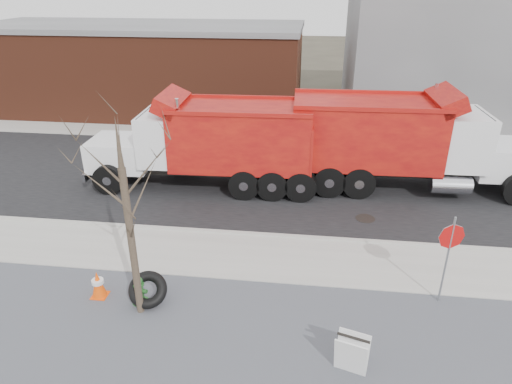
# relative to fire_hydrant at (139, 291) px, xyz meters

# --- Properties ---
(ground) EXTENTS (120.00, 120.00, 0.00)m
(ground) POSITION_rel_fire_hydrant_xyz_m (3.33, 2.26, -0.37)
(ground) COLOR #383328
(ground) RESTS_ON ground
(gravel_verge) EXTENTS (60.00, 5.00, 0.03)m
(gravel_verge) POSITION_rel_fire_hydrant_xyz_m (3.33, -1.24, -0.36)
(gravel_verge) COLOR slate
(gravel_verge) RESTS_ON ground
(sidewalk) EXTENTS (60.00, 2.50, 0.06)m
(sidewalk) POSITION_rel_fire_hydrant_xyz_m (3.33, 2.51, -0.34)
(sidewalk) COLOR #9E9B93
(sidewalk) RESTS_ON ground
(curb) EXTENTS (60.00, 0.15, 0.11)m
(curb) POSITION_rel_fire_hydrant_xyz_m (3.33, 3.81, -0.32)
(curb) COLOR #9E9B93
(curb) RESTS_ON ground
(road) EXTENTS (60.00, 9.40, 0.02)m
(road) POSITION_rel_fire_hydrant_xyz_m (3.33, 8.56, -0.36)
(road) COLOR black
(road) RESTS_ON ground
(far_sidewalk) EXTENTS (60.00, 2.00, 0.06)m
(far_sidewalk) POSITION_rel_fire_hydrant_xyz_m (3.33, 14.26, -0.34)
(far_sidewalk) COLOR #9E9B93
(far_sidewalk) RESTS_ON ground
(building_grey) EXTENTS (12.00, 10.00, 8.00)m
(building_grey) POSITION_rel_fire_hydrant_xyz_m (12.33, 20.26, 3.63)
(building_grey) COLOR gray
(building_grey) RESTS_ON ground
(building_brick) EXTENTS (20.20, 8.20, 5.30)m
(building_brick) POSITION_rel_fire_hydrant_xyz_m (-6.67, 19.26, 2.28)
(building_brick) COLOR #5E2A1B
(building_brick) RESTS_ON ground
(bare_tree) EXTENTS (3.20, 3.20, 5.20)m
(bare_tree) POSITION_rel_fire_hydrant_xyz_m (0.13, -0.34, 2.92)
(bare_tree) COLOR #382D23
(bare_tree) RESTS_ON ground
(fire_hydrant) EXTENTS (0.47, 0.45, 0.82)m
(fire_hydrant) POSITION_rel_fire_hydrant_xyz_m (0.00, 0.00, 0.00)
(fire_hydrant) COLOR #306E29
(fire_hydrant) RESTS_ON ground
(truck_tire) EXTENTS (1.20, 1.14, 0.87)m
(truck_tire) POSITION_rel_fire_hydrant_xyz_m (0.24, 0.01, 0.07)
(truck_tire) COLOR black
(truck_tire) RESTS_ON ground
(stop_sign) EXTENTS (0.67, 0.21, 2.55)m
(stop_sign) POSITION_rel_fire_hydrant_xyz_m (7.83, 1.04, 1.37)
(stop_sign) COLOR gray
(stop_sign) RESTS_ON ground
(sandwich_board) EXTENTS (0.79, 0.62, 0.97)m
(sandwich_board) POSITION_rel_fire_hydrant_xyz_m (5.35, -1.69, 0.14)
(sandwich_board) COLOR white
(sandwich_board) RESTS_ON ground
(traffic_cone_near) EXTENTS (0.41, 0.41, 0.80)m
(traffic_cone_near) POSITION_rel_fire_hydrant_xyz_m (-1.18, 0.12, 0.02)
(traffic_cone_near) COLOR #FF4D08
(traffic_cone_near) RESTS_ON ground
(dump_truck_red_a) EXTENTS (10.14, 3.00, 4.03)m
(dump_truck_red_a) POSITION_rel_fire_hydrant_xyz_m (7.74, 8.43, 1.67)
(dump_truck_red_a) COLOR black
(dump_truck_red_a) RESTS_ON ground
(dump_truck_red_b) EXTENTS (9.20, 2.90, 3.84)m
(dump_truck_red_b) POSITION_rel_fire_hydrant_xyz_m (0.34, 7.63, 1.58)
(dump_truck_red_b) COLOR black
(dump_truck_red_b) RESTS_ON ground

